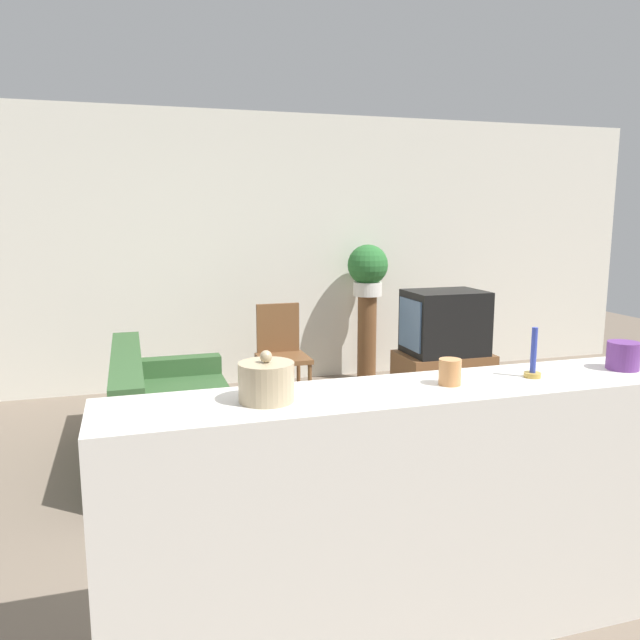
% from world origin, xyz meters
% --- Properties ---
extents(ground_plane, '(14.00, 14.00, 0.00)m').
position_xyz_m(ground_plane, '(0.00, 0.00, 0.00)').
color(ground_plane, '#756656').
extents(wall_back, '(9.00, 0.06, 2.70)m').
position_xyz_m(wall_back, '(0.00, 3.43, 1.35)').
color(wall_back, silver).
rests_on(wall_back, ground_plane).
extents(couch, '(0.85, 1.75, 0.77)m').
position_xyz_m(couch, '(-0.85, 1.55, 0.27)').
color(couch, '#33562D').
rests_on(couch, ground_plane).
extents(tv_stand, '(0.82, 0.55, 0.46)m').
position_xyz_m(tv_stand, '(1.63, 2.18, 0.23)').
color(tv_stand, brown).
rests_on(tv_stand, ground_plane).
extents(television, '(0.69, 0.52, 0.57)m').
position_xyz_m(television, '(1.63, 2.18, 0.75)').
color(television, black).
rests_on(television, tv_stand).
extents(wooden_chair, '(0.44, 0.44, 0.91)m').
position_xyz_m(wooden_chair, '(0.21, 2.59, 0.50)').
color(wooden_chair, brown).
rests_on(wooden_chair, ground_plane).
extents(plant_stand, '(0.20, 0.20, 0.89)m').
position_xyz_m(plant_stand, '(1.25, 3.12, 0.44)').
color(plant_stand, brown).
rests_on(plant_stand, ground_plane).
extents(potted_plant, '(0.41, 0.41, 0.52)m').
position_xyz_m(potted_plant, '(1.25, 3.12, 1.17)').
color(potted_plant, white).
rests_on(potted_plant, plant_stand).
extents(foreground_counter, '(2.50, 0.44, 1.05)m').
position_xyz_m(foreground_counter, '(0.00, -0.65, 0.53)').
color(foreground_counter, silver).
rests_on(foreground_counter, ground_plane).
extents(decorative_bowl, '(0.20, 0.20, 0.19)m').
position_xyz_m(decorative_bowl, '(-0.62, -0.65, 1.12)').
color(decorative_bowl, tan).
rests_on(decorative_bowl, foreground_counter).
extents(candle_jar, '(0.09, 0.09, 0.10)m').
position_xyz_m(candle_jar, '(0.11, -0.65, 1.10)').
color(candle_jar, '#C6844C').
rests_on(candle_jar, foreground_counter).
extents(candlestick, '(0.07, 0.07, 0.21)m').
position_xyz_m(candlestick, '(0.50, -0.65, 1.12)').
color(candlestick, '#B7933D').
rests_on(candlestick, foreground_counter).
extents(coffee_tin, '(0.14, 0.14, 0.12)m').
position_xyz_m(coffee_tin, '(0.95, -0.65, 1.11)').
color(coffee_tin, '#66337F').
rests_on(coffee_tin, foreground_counter).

